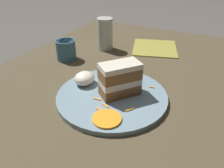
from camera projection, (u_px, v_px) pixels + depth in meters
name	position (u px, v px, depth m)	size (l,w,h in m)	color
ground_plane	(118.00, 95.00, 0.66)	(6.00, 6.00, 0.00)	#4C4742
dining_table	(119.00, 91.00, 0.65)	(1.25, 0.89, 0.02)	#4C422D
plate	(112.00, 96.00, 0.60)	(0.30, 0.30, 0.01)	gray
cake_slice	(120.00, 79.00, 0.57)	(0.12, 0.11, 0.09)	brown
cream_dollop	(85.00, 78.00, 0.63)	(0.06, 0.06, 0.04)	silver
orange_garnish	(107.00, 119.00, 0.50)	(0.07, 0.07, 0.00)	orange
carrot_shreds_scatter	(114.00, 92.00, 0.60)	(0.17, 0.17, 0.00)	orange
drinking_glass	(105.00, 36.00, 0.88)	(0.06, 0.06, 0.13)	beige
coffee_mug	(66.00, 49.00, 0.80)	(0.07, 0.07, 0.07)	#386684
menu_card	(155.00, 48.00, 0.91)	(0.18, 0.19, 0.00)	#9E933D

